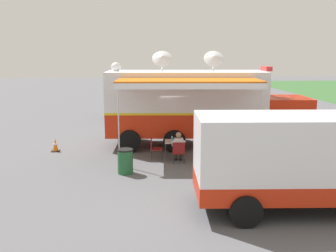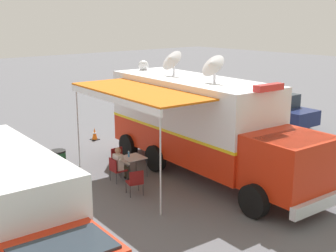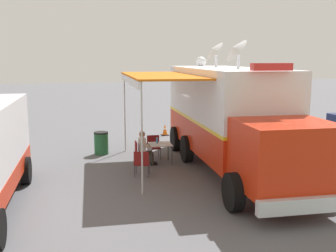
# 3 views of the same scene
# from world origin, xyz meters

# --- Properties ---
(ground_plane) EXTENTS (100.00, 100.00, 0.00)m
(ground_plane) POSITION_xyz_m (0.00, 0.00, 0.00)
(ground_plane) COLOR #5B5B60
(lot_stripe) EXTENTS (0.51, 4.79, 0.01)m
(lot_stripe) POSITION_xyz_m (-2.83, 1.02, 0.00)
(lot_stripe) COLOR silver
(lot_stripe) RESTS_ON ground
(command_truck) EXTENTS (5.31, 9.66, 4.53)m
(command_truck) POSITION_xyz_m (0.09, 0.74, 1.95)
(command_truck) COLOR red
(command_truck) RESTS_ON ground
(folding_table) EXTENTS (0.86, 0.86, 0.73)m
(folding_table) POSITION_xyz_m (2.20, -0.74, 0.67)
(folding_table) COLOR silver
(folding_table) RESTS_ON ground
(water_bottle) EXTENTS (0.07, 0.07, 0.22)m
(water_bottle) POSITION_xyz_m (2.29, -0.85, 0.83)
(water_bottle) COLOR #4C99D8
(water_bottle) RESTS_ON folding_table
(folding_chair_at_table) EXTENTS (0.52, 0.52, 0.87)m
(folding_chair_at_table) POSITION_xyz_m (3.00, -0.66, 0.51)
(folding_chair_at_table) COLOR maroon
(folding_chair_at_table) RESTS_ON ground
(folding_chair_beside_table) EXTENTS (0.52, 0.52, 0.87)m
(folding_chair_beside_table) POSITION_xyz_m (2.24, -1.59, 0.51)
(folding_chair_beside_table) COLOR maroon
(folding_chair_beside_table) RESTS_ON ground
(folding_chair_spare_by_truck) EXTENTS (0.60, 0.60, 0.87)m
(folding_chair_spare_by_truck) POSITION_xyz_m (3.23, 0.78, 0.51)
(folding_chair_spare_by_truck) COLOR maroon
(folding_chair_spare_by_truck) RESTS_ON ground
(seated_responder) EXTENTS (0.68, 0.58, 1.25)m
(seated_responder) POSITION_xyz_m (2.81, -0.64, 0.65)
(seated_responder) COLOR silver
(seated_responder) RESTS_ON ground
(trash_bin) EXTENTS (0.57, 0.57, 0.91)m
(trash_bin) POSITION_xyz_m (4.14, -2.74, 0.46)
(trash_bin) COLOR #235B33
(trash_bin) RESTS_ON ground
(traffic_cone) EXTENTS (0.36, 0.36, 0.58)m
(traffic_cone) POSITION_xyz_m (0.61, -5.92, 0.28)
(traffic_cone) COLOR black
(traffic_cone) RESTS_ON ground
(support_truck) EXTENTS (2.71, 6.93, 2.70)m
(support_truck) POSITION_xyz_m (8.00, 2.40, 1.39)
(support_truck) COLOR white
(support_truck) RESTS_ON ground
(car_behind_truck) EXTENTS (2.21, 4.30, 1.76)m
(car_behind_truck) POSITION_xyz_m (-8.17, -1.93, 0.88)
(car_behind_truck) COLOR navy
(car_behind_truck) RESTS_ON ground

